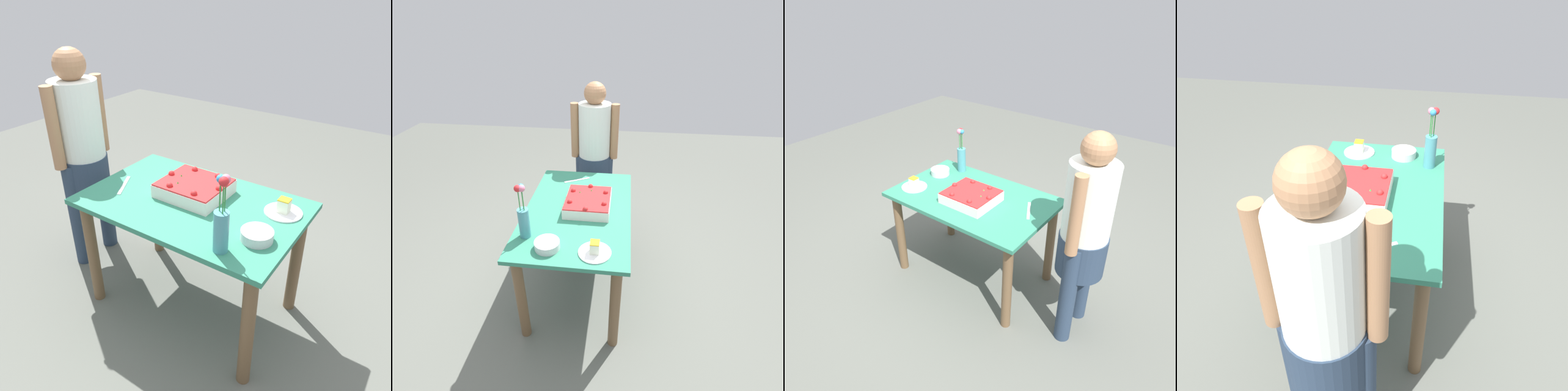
{
  "view_description": "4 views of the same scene",
  "coord_description": "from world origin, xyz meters",
  "views": [
    {
      "loc": [
        -1.04,
        1.5,
        1.83
      ],
      "look_at": [
        -0.0,
        -0.03,
        0.78
      ],
      "focal_mm": 35.0,
      "sensor_mm": 36.0,
      "label": 1
    },
    {
      "loc": [
        -1.86,
        -0.3,
        2.0
      ],
      "look_at": [
        0.04,
        -0.07,
        0.85
      ],
      "focal_mm": 28.0,
      "sensor_mm": 36.0,
      "label": 2
    },
    {
      "loc": [
        1.56,
        -1.98,
        2.22
      ],
      "look_at": [
        0.08,
        -0.02,
        0.8
      ],
      "focal_mm": 35.0,
      "sensor_mm": 36.0,
      "label": 3
    },
    {
      "loc": [
        1.73,
        0.28,
        1.94
      ],
      "look_at": [
        0.05,
        0.0,
        0.78
      ],
      "focal_mm": 35.0,
      "sensor_mm": 36.0,
      "label": 4
    }
  ],
  "objects": [
    {
      "name": "ground_plane",
      "position": [
        0.0,
        0.0,
        0.0
      ],
      "size": [
        8.0,
        8.0,
        0.0
      ],
      "primitive_type": "plane",
      "color": "#5D6058"
    },
    {
      "name": "flower_vase",
      "position": [
        -0.36,
        0.29,
        0.9
      ],
      "size": [
        0.07,
        0.07,
        0.38
      ],
      "color": "teal",
      "rests_on": "dining_table"
    },
    {
      "name": "serving_plate_with_slice",
      "position": [
        -0.46,
        -0.17,
        0.78
      ],
      "size": [
        0.2,
        0.2,
        0.08
      ],
      "color": "white",
      "rests_on": "dining_table"
    },
    {
      "name": "sheet_cake",
      "position": [
        0.03,
        -0.07,
        0.8
      ],
      "size": [
        0.37,
        0.33,
        0.11
      ],
      "color": "white",
      "rests_on": "dining_table"
    },
    {
      "name": "person_standing",
      "position": [
        0.91,
        -0.03,
        0.85
      ],
      "size": [
        0.31,
        0.45,
        1.49
      ],
      "rotation": [
        0.0,
        0.0,
        3.14
      ],
      "color": "#27384E",
      "rests_on": "ground_plane"
    },
    {
      "name": "fruit_bowl",
      "position": [
        -0.45,
        0.12,
        0.78
      ],
      "size": [
        0.16,
        0.16,
        0.05
      ],
      "primitive_type": "cylinder",
      "color": "silver",
      "rests_on": "dining_table"
    },
    {
      "name": "cake_knife",
      "position": [
        0.44,
        0.08,
        0.76
      ],
      "size": [
        0.13,
        0.21,
        0.0
      ],
      "primitive_type": "cube",
      "rotation": [
        0.0,
        0.0,
        2.06
      ],
      "color": "silver",
      "rests_on": "dining_table"
    },
    {
      "name": "dining_table",
      "position": [
        0.0,
        0.0,
        0.61
      ],
      "size": [
        1.21,
        0.77,
        0.76
      ],
      "color": "#307E62",
      "rests_on": "ground_plane"
    }
  ]
}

